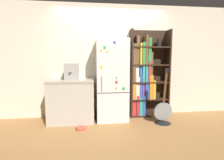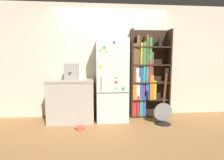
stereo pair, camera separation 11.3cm
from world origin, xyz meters
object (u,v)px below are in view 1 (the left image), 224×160
at_px(refrigerator, 112,80).
at_px(guitar, 163,115).
at_px(bookshelf, 144,76).
at_px(pet_bowl, 81,128).
at_px(espresso_machine, 72,72).

relative_size(refrigerator, guitar, 1.52).
bearing_deg(refrigerator, bookshelf, 12.16).
bearing_deg(guitar, refrigerator, 159.38).
height_order(guitar, pet_bowl, guitar).
relative_size(bookshelf, espresso_machine, 5.66).
distance_m(refrigerator, guitar, 1.32).
bearing_deg(bookshelf, espresso_machine, -172.44).
bearing_deg(guitar, espresso_machine, 169.78).
height_order(refrigerator, pet_bowl, refrigerator).
relative_size(bookshelf, pet_bowl, 10.14).
bearing_deg(refrigerator, pet_bowl, -142.54).
bearing_deg(espresso_machine, refrigerator, 3.21).
bearing_deg(pet_bowl, espresso_machine, 112.91).
distance_m(refrigerator, pet_bowl, 1.20).
height_order(bookshelf, guitar, bookshelf).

